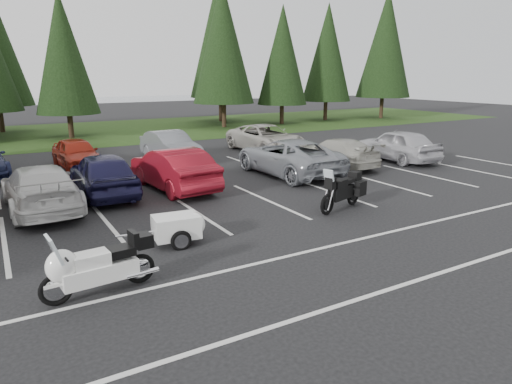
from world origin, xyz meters
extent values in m
plane|color=black|center=(0.00, 0.00, 0.00)|extent=(120.00, 120.00, 0.00)
cube|color=#1B3410|center=(0.00, 24.00, 0.01)|extent=(80.00, 16.00, 0.01)
cube|color=slate|center=(4.00, 55.00, 0.00)|extent=(70.00, 50.00, 0.02)
cube|color=silver|center=(0.00, 2.00, 0.00)|extent=(32.00, 16.00, 0.01)
cylinder|color=#332316|center=(0.00, 21.60, 1.13)|extent=(0.36, 0.36, 2.26)
cone|color=black|center=(0.00, 21.60, 5.64)|extent=(4.14, 4.14, 7.99)
cylinder|color=#332316|center=(12.00, 22.10, 1.34)|extent=(0.36, 0.36, 2.69)
cone|color=black|center=(12.00, 22.10, 6.72)|extent=(4.93, 4.93, 9.52)
cylinder|color=#332316|center=(17.50, 21.80, 1.16)|extent=(0.36, 0.36, 2.33)
cone|color=black|center=(17.50, 21.80, 5.82)|extent=(4.27, 4.27, 8.24)
cylinder|color=#332316|center=(23.00, 22.60, 1.24)|extent=(0.36, 0.36, 2.47)
cone|color=black|center=(23.00, 22.60, 6.18)|extent=(4.53, 4.53, 8.76)
cylinder|color=#332316|center=(29.00, 21.30, 1.42)|extent=(0.36, 0.36, 2.83)
cone|color=black|center=(29.00, 21.30, 7.08)|extent=(5.19, 5.19, 10.03)
cylinder|color=#332316|center=(-4.00, 27.50, 1.36)|extent=(0.36, 0.36, 2.71)
cylinder|color=#332316|center=(14.00, 26.80, 1.50)|extent=(0.36, 0.36, 3.00)
cone|color=black|center=(14.00, 26.80, 7.50)|extent=(5.50, 5.50, 10.62)
imported|color=silver|center=(-3.69, 3.71, 0.74)|extent=(2.23, 5.16, 1.48)
imported|color=#171536|center=(-1.54, 4.63, 0.80)|extent=(1.99, 4.73, 1.60)
imported|color=maroon|center=(0.97, 4.24, 0.79)|extent=(2.07, 4.94, 1.59)
imported|color=gray|center=(6.26, 4.27, 0.78)|extent=(2.69, 5.66, 1.56)
imported|color=#B4B1A5|center=(9.21, 4.54, 0.67)|extent=(2.00, 4.66, 1.34)
imported|color=#B6B5BA|center=(12.83, 4.16, 0.80)|extent=(2.16, 4.80, 1.60)
imported|color=maroon|center=(-1.49, 10.32, 0.70)|extent=(1.98, 4.21, 1.39)
imported|color=slate|center=(2.93, 9.91, 0.74)|extent=(1.92, 4.60, 1.48)
imported|color=#B3ADA4|center=(8.56, 9.86, 0.75)|extent=(2.77, 5.54, 1.51)
camera|label=1|loc=(-4.86, -11.98, 4.28)|focal=32.00mm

